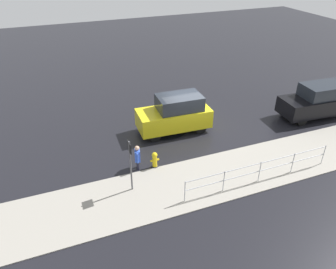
{
  "coord_description": "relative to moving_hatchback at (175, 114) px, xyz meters",
  "views": [
    {
      "loc": [
        6.94,
        14.16,
        9.11
      ],
      "look_at": [
        1.92,
        1.39,
        0.9
      ],
      "focal_mm": 35.0,
      "sensor_mm": 36.0,
      "label": 1
    }
  ],
  "objects": [
    {
      "name": "ground_plane",
      "position": [
        -0.85,
        0.27,
        -1.03
      ],
      "size": [
        60.0,
        60.0,
        0.0
      ],
      "primitive_type": "plane",
      "color": "black"
    },
    {
      "name": "kerb_strip",
      "position": [
        -0.85,
        4.47,
        -1.01
      ],
      "size": [
        24.0,
        3.2,
        0.04
      ],
      "primitive_type": "cube",
      "color": "gray",
      "rests_on": "ground"
    },
    {
      "name": "moving_hatchback",
      "position": [
        0.0,
        0.0,
        0.0
      ],
      "size": [
        3.97,
        1.87,
        2.06
      ],
      "color": "yellow",
      "rests_on": "ground"
    },
    {
      "name": "parked_sedan",
      "position": [
        -8.45,
        1.43,
        -0.03
      ],
      "size": [
        4.4,
        2.02,
        1.98
      ],
      "color": "black",
      "rests_on": "ground"
    },
    {
      "name": "fire_hydrant",
      "position": [
        2.17,
        2.78,
        -0.63
      ],
      "size": [
        0.42,
        0.31,
        0.8
      ],
      "color": "gold",
      "rests_on": "ground"
    },
    {
      "name": "pedestrian",
      "position": [
        2.92,
        2.59,
        -0.34
      ],
      "size": [
        0.32,
        0.55,
        1.22
      ],
      "color": "blue",
      "rests_on": "ground"
    },
    {
      "name": "metal_railing",
      "position": [
        -1.67,
        5.43,
        -0.31
      ],
      "size": [
        7.06,
        0.04,
        1.05
      ],
      "color": "#B7BABF",
      "rests_on": "ground"
    },
    {
      "name": "sign_post",
      "position": [
        3.59,
        3.94,
        0.55
      ],
      "size": [
        0.07,
        0.44,
        2.4
      ],
      "color": "#4C4C51",
      "rests_on": "ground"
    },
    {
      "name": "puddle_patch",
      "position": [
        0.48,
        -0.47,
        -1.02
      ],
      "size": [
        2.66,
        2.66,
        0.01
      ],
      "primitive_type": "cylinder",
      "color": "black",
      "rests_on": "ground"
    }
  ]
}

